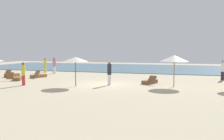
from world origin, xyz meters
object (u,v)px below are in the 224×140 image
Objects in this scene: lounger_1 at (12,75)px; lounger_5 at (150,82)px; umbrella_3 at (174,58)px; person_4 at (45,65)px; person_2 at (23,73)px; lounger_0 at (17,78)px; umbrella_0 at (75,59)px; lounger_3 at (38,76)px; person_3 at (109,73)px; person_0 at (223,70)px; person_1 at (54,65)px.

lounger_1 is 13.60m from lounger_5.
person_4 is (-14.77, 7.15, -1.18)m from umbrella_3.
person_2 is at bearing -66.96° from person_4.
lounger_0 is 3.58m from person_2.
lounger_0 is 7.28m from person_4.
lounger_0 is (-6.35, 1.78, -1.77)m from umbrella_0.
umbrella_3 is at bearing -10.86° from lounger_3.
lounger_1 is at bearing 135.64° from person_2.
person_3 is (-4.65, -0.48, -1.10)m from umbrella_3.
lounger_1 is 5.04m from person_4.
lounger_0 is 1.02× the size of lounger_1.
person_4 is at bearing 114.67° from lounger_3.
lounger_5 is at bearing -6.76° from lounger_3.
person_2 is at bearing -152.41° from person_0.
person_0 is (5.66, 4.02, 0.71)m from lounger_5.
umbrella_3 is 16.45m from person_4.
person_3 is at bearing -146.28° from person_0.
person_0 is at bearing 9.51° from lounger_3.
person_1 is (-6.33, 8.09, -1.06)m from umbrella_0.
person_0 is (16.40, 2.75, 0.70)m from lounger_3.
person_0 is at bearing 16.67° from lounger_0.
lounger_1 is 0.99× the size of lounger_3.
lounger_3 is (2.82, 0.22, 0.00)m from lounger_1.
person_3 is (8.52, -0.56, 0.75)m from lounger_0.
person_3 reaches higher than lounger_1.
person_4 is at bearing 113.04° from person_2.
umbrella_3 is 1.28× the size of lounger_0.
person_3 reaches higher than person_1.
umbrella_0 reaches higher than lounger_3.
umbrella_0 is 1.27× the size of person_4.
lounger_0 is 8.57m from person_3.
umbrella_0 is 5.99m from lounger_5.
person_4 is (-2.17, 4.73, 0.67)m from lounger_3.
lounger_0 is 0.97× the size of person_3.
lounger_1 is at bearing -118.38° from person_1.
lounger_5 is 9.56m from person_2.
umbrella_0 reaches higher than person_4.
person_3 is (8.50, -6.87, 0.04)m from person_1.
lounger_3 is 4.08m from person_1.
umbrella_3 is 1.30× the size of person_0.
lounger_3 is at bearing 160.01° from person_3.
lounger_0 is 3.09m from lounger_1.
lounger_1 is at bearing 155.63° from umbrella_0.
umbrella_0 reaches higher than person_2.
person_3 is (-8.45, -5.64, 0.05)m from person_0.
person_3 reaches higher than lounger_3.
umbrella_0 is 0.94× the size of umbrella_3.
umbrella_3 is at bearing -25.92° from person_1.
umbrella_3 is at bearing -8.10° from lounger_1.
lounger_1 is at bearing 171.90° from umbrella_3.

